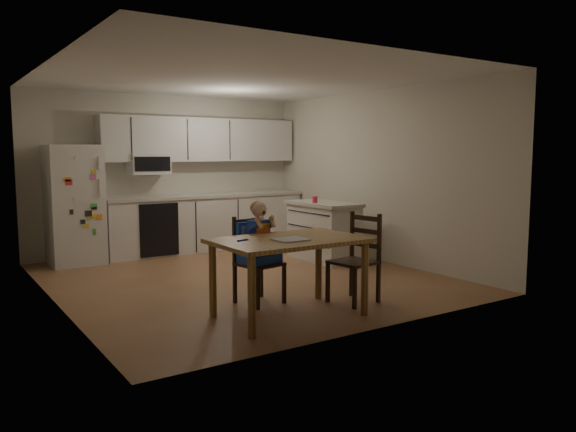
# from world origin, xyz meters

# --- Properties ---
(room) EXTENTS (4.52, 5.01, 2.51)m
(room) POSITION_xyz_m (0.00, 0.48, 1.25)
(room) COLOR brown
(room) RESTS_ON ground
(refrigerator) EXTENTS (0.72, 0.70, 1.70)m
(refrigerator) POSITION_xyz_m (-1.55, 2.15, 0.85)
(refrigerator) COLOR silver
(refrigerator) RESTS_ON ground
(kitchen_run) EXTENTS (3.37, 0.62, 2.15)m
(kitchen_run) POSITION_xyz_m (0.50, 2.24, 0.88)
(kitchen_run) COLOR silver
(kitchen_run) RESTS_ON ground
(kitchen_island) EXTENTS (0.61, 1.17, 0.87)m
(kitchen_island) POSITION_xyz_m (1.57, 0.39, 0.44)
(kitchen_island) COLOR silver
(kitchen_island) RESTS_ON ground
(red_cup) EXTENTS (0.08, 0.08, 0.10)m
(red_cup) POSITION_xyz_m (1.40, 0.37, 0.91)
(red_cup) COLOR #E43252
(red_cup) RESTS_ON kitchen_island
(dining_table) EXTENTS (1.44, 0.92, 0.77)m
(dining_table) POSITION_xyz_m (-0.44, -1.73, 0.67)
(dining_table) COLOR brown
(dining_table) RESTS_ON ground
(napkin) EXTENTS (0.30, 0.26, 0.01)m
(napkin) POSITION_xyz_m (-0.49, -1.83, 0.78)
(napkin) COLOR #B5B5BA
(napkin) RESTS_ON dining_table
(toddler_spoon) EXTENTS (0.12, 0.06, 0.02)m
(toddler_spoon) POSITION_xyz_m (-0.90, -1.62, 0.78)
(toddler_spoon) COLOR blue
(toddler_spoon) RESTS_ON dining_table
(chair_booster) EXTENTS (0.47, 0.47, 1.09)m
(chair_booster) POSITION_xyz_m (-0.45, -1.11, 0.66)
(chair_booster) COLOR black
(chair_booster) RESTS_ON ground
(chair_side) EXTENTS (0.48, 0.48, 0.95)m
(chair_side) POSITION_xyz_m (0.51, -1.66, 0.54)
(chair_side) COLOR black
(chair_side) RESTS_ON ground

